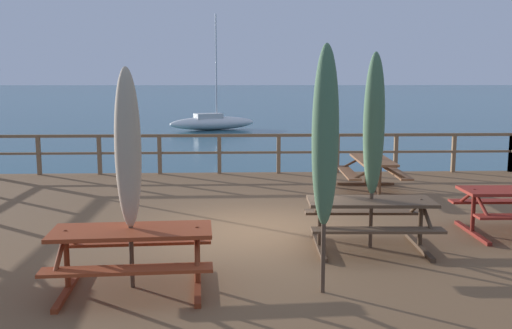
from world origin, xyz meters
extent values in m
plane|color=#2D5B6B|center=(0.00, 0.00, 0.00)|extent=(600.00, 600.00, 0.00)
cube|color=brown|center=(0.00, 0.00, 0.44)|extent=(14.98, 12.07, 0.87)
cube|color=brown|center=(0.00, 5.88, 1.92)|extent=(14.68, 0.09, 0.08)
cube|color=brown|center=(0.00, 5.88, 1.45)|extent=(14.68, 0.07, 0.06)
cube|color=brown|center=(-5.71, 5.88, 1.40)|extent=(0.10, 0.10, 1.05)
cube|color=brown|center=(-4.08, 5.88, 1.40)|extent=(0.10, 0.10, 1.05)
cube|color=brown|center=(-2.45, 5.88, 1.40)|extent=(0.10, 0.10, 1.05)
cube|color=brown|center=(-0.82, 5.88, 1.40)|extent=(0.10, 0.10, 1.05)
cube|color=brown|center=(0.82, 5.88, 1.40)|extent=(0.10, 0.10, 1.05)
cube|color=brown|center=(2.45, 5.88, 1.40)|extent=(0.10, 0.10, 1.05)
cube|color=brown|center=(4.08, 5.88, 1.40)|extent=(0.10, 0.10, 1.05)
cube|color=brown|center=(5.71, 5.88, 1.40)|extent=(0.10, 0.10, 1.05)
cube|color=brown|center=(7.34, 5.88, 1.40)|extent=(0.10, 0.10, 1.05)
cube|color=brown|center=(7.34, 5.88, 1.40)|extent=(0.10, 0.10, 1.05)
cube|color=brown|center=(1.67, -1.19, 1.61)|extent=(1.93, 0.83, 0.05)
cube|color=brown|center=(1.64, -1.75, 1.31)|extent=(1.91, 0.36, 0.04)
cube|color=brown|center=(1.69, -0.63, 1.31)|extent=(1.91, 0.36, 0.04)
cube|color=#432F1F|center=(0.90, -1.16, 0.90)|extent=(0.14, 1.40, 0.06)
cylinder|color=#432F1F|center=(0.90, -1.16, 1.24)|extent=(0.07, 0.07, 0.74)
cylinder|color=#432F1F|center=(0.89, -1.44, 1.46)|extent=(0.08, 0.63, 0.37)
cylinder|color=#432F1F|center=(0.91, -0.88, 1.46)|extent=(0.08, 0.63, 0.37)
cube|color=#432F1F|center=(2.44, -1.22, 0.90)|extent=(0.14, 1.40, 0.06)
cylinder|color=#432F1F|center=(2.44, -1.22, 1.24)|extent=(0.07, 0.07, 0.74)
cylinder|color=#432F1F|center=(2.43, -1.50, 1.46)|extent=(0.08, 0.63, 0.37)
cylinder|color=#432F1F|center=(2.45, -0.94, 1.46)|extent=(0.08, 0.63, 0.37)
cube|color=brown|center=(2.78, 3.24, 1.61)|extent=(0.84, 1.97, 0.05)
cube|color=brown|center=(3.34, 3.21, 1.31)|extent=(0.36, 1.95, 0.04)
cube|color=brown|center=(2.22, 3.26, 1.31)|extent=(0.36, 1.95, 0.04)
cube|color=brown|center=(2.75, 2.45, 0.90)|extent=(1.40, 0.14, 0.06)
cylinder|color=brown|center=(2.75, 2.45, 1.24)|extent=(0.07, 0.07, 0.74)
cylinder|color=brown|center=(3.03, 2.44, 1.46)|extent=(0.63, 0.08, 0.37)
cylinder|color=brown|center=(2.47, 2.46, 1.46)|extent=(0.63, 0.08, 0.37)
cube|color=brown|center=(2.81, 4.02, 0.90)|extent=(1.40, 0.14, 0.06)
cylinder|color=brown|center=(2.81, 4.02, 1.24)|extent=(0.07, 0.07, 0.74)
cylinder|color=brown|center=(3.09, 4.01, 1.46)|extent=(0.63, 0.08, 0.37)
cylinder|color=brown|center=(2.53, 4.04, 1.46)|extent=(0.63, 0.08, 0.37)
cube|color=maroon|center=(4.41, 0.09, 1.31)|extent=(2.00, 0.32, 0.04)
cube|color=maroon|center=(3.58, -0.46, 0.90)|extent=(0.11, 1.40, 0.06)
cylinder|color=maroon|center=(3.58, -0.46, 1.24)|extent=(0.07, 0.07, 0.74)
cylinder|color=maroon|center=(3.58, -0.74, 1.46)|extent=(0.07, 0.63, 0.37)
cylinder|color=maroon|center=(3.59, -0.18, 1.46)|extent=(0.07, 0.63, 0.37)
cube|color=#993819|center=(-1.66, -2.76, 1.61)|extent=(1.99, 0.88, 0.05)
cube|color=#993819|center=(-1.63, -3.32, 1.31)|extent=(1.96, 0.40, 0.04)
cube|color=#993819|center=(-1.70, -2.20, 1.31)|extent=(1.96, 0.40, 0.04)
cube|color=maroon|center=(-2.45, -2.81, 0.90)|extent=(0.17, 1.40, 0.06)
cylinder|color=maroon|center=(-2.45, -2.81, 1.24)|extent=(0.07, 0.07, 0.74)
cylinder|color=maroon|center=(-2.43, -3.09, 1.46)|extent=(0.09, 0.63, 0.37)
cylinder|color=maroon|center=(-2.47, -2.53, 1.46)|extent=(0.09, 0.63, 0.37)
cube|color=maroon|center=(-0.87, -2.71, 0.90)|extent=(0.17, 1.40, 0.06)
cylinder|color=maroon|center=(-0.87, -2.71, 1.24)|extent=(0.07, 0.07, 0.74)
cylinder|color=maroon|center=(-0.85, -2.99, 1.46)|extent=(0.09, 0.63, 0.37)
cylinder|color=maroon|center=(-0.89, -2.43, 1.46)|extent=(0.09, 0.63, 0.37)
cylinder|color=#4C3828|center=(1.69, -1.13, 2.28)|extent=(0.06, 0.06, 2.82)
ellipsoid|color=#4C704C|center=(1.69, -1.13, 2.78)|extent=(0.32, 0.32, 2.15)
cylinder|color=#2D432D|center=(1.69, -1.13, 2.62)|extent=(0.21, 0.21, 0.05)
cone|color=#4C3828|center=(1.69, -1.13, 3.77)|extent=(0.10, 0.10, 0.14)
cylinder|color=#4C3828|center=(2.84, 3.20, 2.25)|extent=(0.06, 0.06, 2.75)
ellipsoid|color=tan|center=(2.84, 3.20, 2.74)|extent=(0.32, 0.32, 2.09)
cylinder|color=#71614F|center=(2.84, 3.20, 2.58)|extent=(0.21, 0.21, 0.05)
cone|color=#4C3828|center=(2.84, 3.20, 3.69)|extent=(0.10, 0.10, 0.14)
cylinder|color=#4C3828|center=(-1.69, -2.68, 2.17)|extent=(0.06, 0.06, 2.59)
ellipsoid|color=tan|center=(-1.69, -2.68, 2.62)|extent=(0.32, 0.32, 1.97)
cylinder|color=#71614F|center=(-1.69, -2.68, 2.48)|extent=(0.21, 0.21, 0.05)
cone|color=#4C3828|center=(-1.69, -2.68, 3.53)|extent=(0.10, 0.10, 0.14)
cylinder|color=#4C3828|center=(0.67, -2.95, 2.29)|extent=(0.06, 0.06, 2.83)
ellipsoid|color=#4C704C|center=(0.67, -2.95, 2.79)|extent=(0.32, 0.32, 2.15)
cylinder|color=#2D432D|center=(0.67, -2.95, 2.63)|extent=(0.21, 0.21, 0.05)
cone|color=#4C3828|center=(0.67, -2.95, 3.78)|extent=(0.10, 0.10, 0.14)
ellipsoid|color=white|center=(-1.88, 29.14, 0.45)|extent=(6.21, 3.70, 0.90)
cube|color=silver|center=(-2.16, 29.03, 0.95)|extent=(2.07, 1.66, 0.36)
cylinder|color=silver|center=(-1.60, 29.25, 4.22)|extent=(0.10, 0.10, 7.00)
camera|label=1|loc=(-0.40, -9.53, 3.46)|focal=39.74mm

